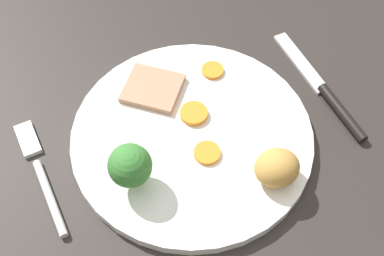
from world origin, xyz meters
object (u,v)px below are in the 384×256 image
(carrot_coin_back, at_px, (207,153))
(broccoli_floret, at_px, (130,166))
(roast_potato_left, at_px, (277,168))
(carrot_coin_side, at_px, (194,114))
(meat_slice_main, at_px, (154,88))
(carrot_coin_front, at_px, (213,70))
(knife, at_px, (326,93))
(dinner_plate, at_px, (192,136))
(fork, at_px, (40,172))

(carrot_coin_back, relative_size, broccoli_floret, 0.52)
(roast_potato_left, distance_m, carrot_coin_side, 0.12)
(meat_slice_main, xyz_separation_m, carrot_coin_back, (0.02, -0.11, -0.00))
(carrot_coin_front, relative_size, knife, 0.14)
(carrot_coin_front, xyz_separation_m, carrot_coin_back, (-0.05, -0.11, 0.00))
(dinner_plate, distance_m, broccoli_floret, 0.10)
(carrot_coin_front, relative_size, broccoli_floret, 0.47)
(meat_slice_main, relative_size, carrot_coin_back, 2.20)
(meat_slice_main, bearing_deg, carrot_coin_front, 0.21)
(knife, bearing_deg, roast_potato_left, 122.99)
(roast_potato_left, bearing_deg, knife, 35.75)
(roast_potato_left, bearing_deg, fork, 155.50)
(fork, bearing_deg, carrot_coin_front, -81.54)
(roast_potato_left, relative_size, knife, 0.26)
(carrot_coin_back, bearing_deg, roast_potato_left, -43.40)
(carrot_coin_back, xyz_separation_m, knife, (0.17, 0.03, -0.01))
(meat_slice_main, distance_m, carrot_coin_front, 0.08)
(roast_potato_left, relative_size, carrot_coin_back, 1.63)
(carrot_coin_back, relative_size, carrot_coin_side, 0.92)
(fork, height_order, knife, knife)
(carrot_coin_side, distance_m, fork, 0.18)
(meat_slice_main, relative_size, fork, 0.42)
(meat_slice_main, xyz_separation_m, carrot_coin_side, (0.03, -0.05, -0.00))
(carrot_coin_front, bearing_deg, broccoli_floret, -141.92)
(carrot_coin_back, bearing_deg, fork, 163.26)
(broccoli_floret, bearing_deg, knife, 7.20)
(dinner_plate, xyz_separation_m, carrot_coin_front, (0.06, 0.07, 0.01))
(broccoli_floret, height_order, knife, broccoli_floret)
(carrot_coin_front, bearing_deg, dinner_plate, -127.72)
(carrot_coin_back, relative_size, fork, 0.19)
(fork, relative_size, knife, 0.83)
(dinner_plate, relative_size, roast_potato_left, 5.72)
(dinner_plate, relative_size, broccoli_floret, 4.80)
(dinner_plate, relative_size, knife, 1.46)
(roast_potato_left, height_order, carrot_coin_side, roast_potato_left)
(meat_slice_main, height_order, carrot_coin_back, meat_slice_main)
(meat_slice_main, xyz_separation_m, fork, (-0.15, -0.05, -0.01))
(carrot_coin_front, height_order, fork, carrot_coin_front)
(roast_potato_left, xyz_separation_m, carrot_coin_front, (-0.00, 0.16, -0.02))
(dinner_plate, bearing_deg, carrot_coin_side, 62.97)
(carrot_coin_front, distance_m, carrot_coin_side, 0.07)
(broccoli_floret, relative_size, fork, 0.37)
(meat_slice_main, xyz_separation_m, knife, (0.19, -0.08, -0.01))
(dinner_plate, distance_m, carrot_coin_back, 0.03)
(carrot_coin_back, relative_size, knife, 0.16)
(meat_slice_main, height_order, fork, meat_slice_main)
(carrot_coin_back, bearing_deg, meat_slice_main, 102.66)
(dinner_plate, bearing_deg, broccoli_floret, -157.26)
(meat_slice_main, bearing_deg, knife, -21.25)
(meat_slice_main, relative_size, broccoli_floret, 1.13)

